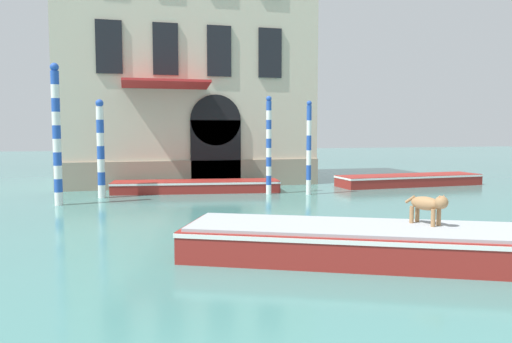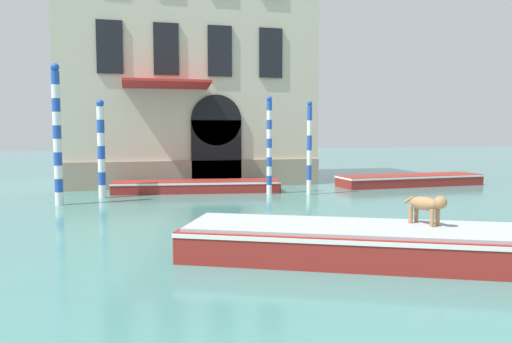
{
  "view_description": "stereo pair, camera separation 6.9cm",
  "coord_description": "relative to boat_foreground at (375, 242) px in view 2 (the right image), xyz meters",
  "views": [
    {
      "loc": [
        -3.85,
        -1.02,
        2.52
      ],
      "look_at": [
        -0.04,
        13.89,
        1.2
      ],
      "focal_mm": 35.0,
      "sensor_mm": 36.0,
      "label": 1
    },
    {
      "loc": [
        -3.78,
        -1.04,
        2.52
      ],
      "look_at": [
        -0.04,
        13.89,
        1.2
      ],
      "focal_mm": 35.0,
      "sensor_mm": 36.0,
      "label": 2
    }
  ],
  "objects": [
    {
      "name": "boat_foreground",
      "position": [
        0.0,
        0.0,
        0.0
      ],
      "size": [
        7.6,
        4.91,
        0.67
      ],
      "rotation": [
        0.0,
        0.0,
        -0.43
      ],
      "color": "maroon",
      "rests_on": "ground_plane"
    },
    {
      "name": "mooring_pole_1",
      "position": [
        0.66,
        9.96,
        1.55
      ],
      "size": [
        0.21,
        0.21,
        3.77
      ],
      "color": "white",
      "rests_on": "ground_plane"
    },
    {
      "name": "mooring_pole_3",
      "position": [
        2.1,
        9.41,
        1.45
      ],
      "size": [
        0.19,
        0.19,
        3.58
      ],
      "color": "white",
      "rests_on": "ground_plane"
    },
    {
      "name": "dog_on_deck",
      "position": [
        1.02,
        -0.11,
        0.71
      ],
      "size": [
        0.51,
        0.87,
        0.61
      ],
      "rotation": [
        0.0,
        0.0,
        -1.16
      ],
      "color": "#997047",
      "rests_on": "boat_foreground"
    },
    {
      "name": "palazzo_left",
      "position": [
        -1.88,
        15.78,
        5.88
      ],
      "size": [
        11.26,
        7.4,
        12.5
      ],
      "color": "beige",
      "rests_on": "ground_plane"
    },
    {
      "name": "boat_moored_near_palazzo",
      "position": [
        -1.97,
        11.24,
        -0.11
      ],
      "size": [
        6.72,
        2.2,
        0.46
      ],
      "rotation": [
        0.0,
        0.0,
        -0.12
      ],
      "color": "maroon",
      "rests_on": "ground_plane"
    },
    {
      "name": "boat_moored_far",
      "position": [
        7.52,
        11.2,
        -0.1
      ],
      "size": [
        6.71,
        1.92,
        0.48
      ],
      "rotation": [
        0.0,
        0.0,
        0.05
      ],
      "color": "maroon",
      "rests_on": "ground_plane"
    },
    {
      "name": "mooring_pole_0",
      "position": [
        -6.84,
        8.91,
        1.99
      ],
      "size": [
        0.28,
        0.28,
        4.65
      ],
      "color": "white",
      "rests_on": "ground_plane"
    },
    {
      "name": "mooring_pole_2",
      "position": [
        -5.55,
        10.4,
        1.46
      ],
      "size": [
        0.28,
        0.28,
        3.58
      ],
      "color": "white",
      "rests_on": "ground_plane"
    }
  ]
}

